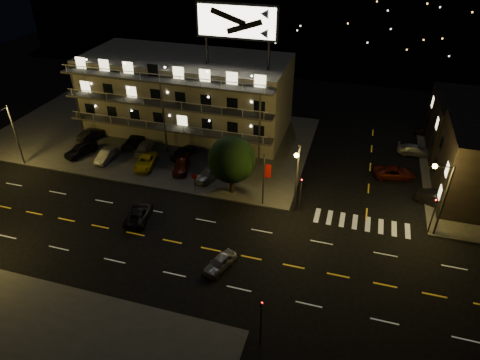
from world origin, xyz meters
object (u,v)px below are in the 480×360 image
(tree, at_px, (231,161))
(lot_car_2, at_px, (146,162))
(road_car_east, at_px, (220,263))
(lot_car_7, at_px, (145,147))
(road_car_west, at_px, (139,214))
(side_car_0, at_px, (438,200))
(lot_car_4, at_px, (209,174))

(tree, xyz_separation_m, lot_car_2, (-11.92, 2.35, -3.41))
(tree, bearing_deg, road_car_east, -77.59)
(lot_car_7, bearing_deg, road_car_west, 106.30)
(side_car_0, bearing_deg, lot_car_4, 118.28)
(lot_car_2, xyz_separation_m, side_car_0, (34.12, 1.52, -0.03))
(lot_car_4, height_order, road_car_west, lot_car_4)
(lot_car_4, bearing_deg, road_car_west, -93.90)
(road_car_west, bearing_deg, lot_car_4, -126.18)
(lot_car_4, xyz_separation_m, side_car_0, (25.64, 2.03, -0.07))
(side_car_0, height_order, road_car_east, side_car_0)
(lot_car_4, relative_size, side_car_0, 0.87)
(lot_car_4, bearing_deg, lot_car_7, -178.90)
(side_car_0, bearing_deg, road_car_east, 152.31)
(lot_car_7, xyz_separation_m, side_car_0, (35.93, -1.84, -0.05))
(road_car_west, bearing_deg, tree, -147.46)
(lot_car_7, bearing_deg, lot_car_4, 151.31)
(road_car_east, bearing_deg, road_car_west, 178.07)
(lot_car_7, height_order, road_car_east, lot_car_7)
(road_car_east, bearing_deg, side_car_0, 59.76)
(tree, height_order, road_car_west, tree)
(tree, relative_size, road_car_west, 1.49)
(tree, distance_m, side_car_0, 22.80)
(road_car_west, bearing_deg, side_car_0, -170.15)
(lot_car_2, xyz_separation_m, lot_car_7, (-1.81, 3.35, 0.02))
(lot_car_2, height_order, road_car_west, lot_car_2)
(lot_car_2, bearing_deg, road_car_east, -54.61)
(lot_car_7, bearing_deg, tree, 149.35)
(lot_car_4, distance_m, road_car_east, 14.88)
(lot_car_4, bearing_deg, tree, -6.40)
(lot_car_2, relative_size, side_car_0, 1.00)
(lot_car_2, height_order, road_car_east, lot_car_2)
(side_car_0, height_order, road_car_west, side_car_0)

